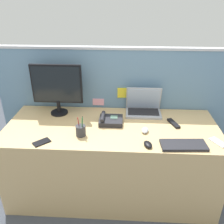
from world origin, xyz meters
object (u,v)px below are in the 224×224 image
cell_phone_white_slab (218,142)px  laptop (143,106)px  cell_phone_black_slab (42,142)px  desk_phone (110,120)px  computer_mouse_right_hand (148,144)px  tv_remote (174,123)px  desktop_monitor (57,86)px  keyboard_main (184,145)px  pen_cup (81,130)px  computer_mouse_left_hand (145,130)px

cell_phone_white_slab → laptop: bearing=108.8°
cell_phone_white_slab → cell_phone_black_slab: same height
desk_phone → cell_phone_black_slab: size_ratio=1.58×
computer_mouse_right_hand → tv_remote: size_ratio=0.59×
laptop → cell_phone_white_slab: (0.58, -0.51, -0.06)m
desktop_monitor → tv_remote: (1.11, -0.17, -0.27)m
desk_phone → laptop: bearing=35.6°
keyboard_main → pen_cup: 0.85m
laptop → keyboard_main: 0.65m
computer_mouse_left_hand → computer_mouse_right_hand: bearing=-78.0°
computer_mouse_left_hand → cell_phone_black_slab: computer_mouse_left_hand is taller
laptop → cell_phone_black_slab: bearing=-145.3°
desktop_monitor → computer_mouse_left_hand: bearing=-20.8°
desktop_monitor → laptop: 0.87m
laptop → desk_phone: 0.39m
desk_phone → computer_mouse_left_hand: size_ratio=2.15×
computer_mouse_left_hand → cell_phone_black_slab: size_ratio=0.73×
pen_cup → cell_phone_black_slab: pen_cup is taller
keyboard_main → cell_phone_black_slab: (-1.14, -0.01, -0.01)m
keyboard_main → computer_mouse_left_hand: bearing=141.7°
computer_mouse_left_hand → cell_phone_black_slab: 0.88m
desk_phone → keyboard_main: 0.70m
keyboard_main → computer_mouse_left_hand: 0.36m
desktop_monitor → computer_mouse_left_hand: size_ratio=4.98×
laptop → computer_mouse_right_hand: (0.00, -0.59, -0.05)m
laptop → cell_phone_white_slab: 0.77m
cell_phone_black_slab → tv_remote: 1.18m
computer_mouse_right_hand → laptop: bearing=72.7°
cell_phone_white_slab → tv_remote: tv_remote is taller
laptop → tv_remote: 0.35m
cell_phone_white_slab → desk_phone: bearing=132.7°
pen_cup → cell_phone_black_slab: size_ratio=1.34×
computer_mouse_left_hand → tv_remote: bearing=38.0°
desktop_monitor → pen_cup: (0.29, -0.41, -0.24)m
cell_phone_black_slab → computer_mouse_right_hand: bearing=47.4°
cell_phone_black_slab → keyboard_main: bearing=48.1°
desktop_monitor → computer_mouse_right_hand: size_ratio=4.98×
computer_mouse_left_hand → cell_phone_black_slab: (-0.85, -0.22, -0.01)m
desk_phone → pen_cup: 0.33m
keyboard_main → laptop: bearing=113.1°
computer_mouse_right_hand → desktop_monitor: bearing=129.9°
desktop_monitor → cell_phone_black_slab: bearing=-91.4°
cell_phone_white_slab → cell_phone_black_slab: 1.43m
laptop → tv_remote: laptop is taller
computer_mouse_left_hand → desk_phone: bearing=164.9°
laptop → computer_mouse_right_hand: size_ratio=3.46×
desktop_monitor → laptop: size_ratio=1.44×
pen_cup → cell_phone_black_slab: (-0.30, -0.13, -0.04)m
desk_phone → tv_remote: desk_phone is taller
computer_mouse_left_hand → tv_remote: computer_mouse_left_hand is taller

